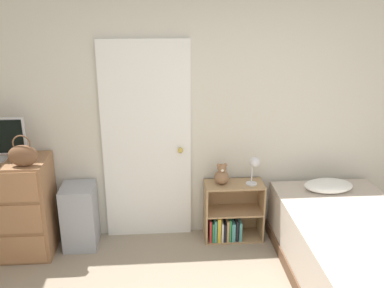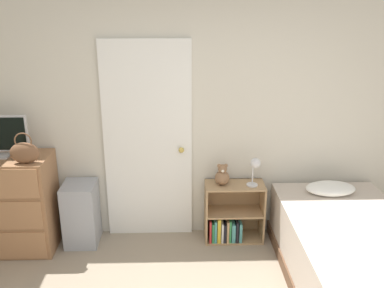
# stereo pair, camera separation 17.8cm
# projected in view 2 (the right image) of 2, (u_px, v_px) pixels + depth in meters

# --- Properties ---
(wall_back) EXTENTS (10.00, 0.06, 2.55)m
(wall_back) POSITION_uv_depth(u_px,v_px,m) (197.00, 116.00, 4.24)
(wall_back) COLOR beige
(wall_back) RESTS_ON ground_plane
(door_closed) EXTENTS (0.87, 0.09, 2.03)m
(door_closed) POSITION_uv_depth(u_px,v_px,m) (148.00, 143.00, 4.26)
(door_closed) COLOR white
(door_closed) RESTS_ON ground_plane
(dresser) EXTENTS (0.84, 0.50, 0.97)m
(dresser) POSITION_uv_depth(u_px,v_px,m) (10.00, 204.00, 4.17)
(dresser) COLOR #996B47
(dresser) RESTS_ON ground_plane
(handbag) EXTENTS (0.26, 0.11, 0.29)m
(handbag) POSITION_uv_depth(u_px,v_px,m) (25.00, 152.00, 3.84)
(handbag) COLOR brown
(handbag) RESTS_ON dresser
(storage_bin) EXTENTS (0.32, 0.35, 0.65)m
(storage_bin) POSITION_uv_depth(u_px,v_px,m) (81.00, 214.00, 4.31)
(storage_bin) COLOR #999EA8
(storage_bin) RESTS_ON ground_plane
(bookshelf) EXTENTS (0.60, 0.29, 0.62)m
(bookshelf) POSITION_uv_depth(u_px,v_px,m) (230.00, 218.00, 4.41)
(bookshelf) COLOR tan
(bookshelf) RESTS_ON ground_plane
(teddy_bear) EXTENTS (0.15, 0.15, 0.22)m
(teddy_bear) POSITION_uv_depth(u_px,v_px,m) (222.00, 176.00, 4.25)
(teddy_bear) COLOR #8C6647
(teddy_bear) RESTS_ON bookshelf
(desk_lamp) EXTENTS (0.13, 0.12, 0.30)m
(desk_lamp) POSITION_uv_depth(u_px,v_px,m) (255.00, 166.00, 4.18)
(desk_lamp) COLOR silver
(desk_lamp) RESTS_ON bookshelf
(bed) EXTENTS (1.08, 2.00, 0.68)m
(bed) POSITION_uv_depth(u_px,v_px,m) (354.00, 260.00, 3.62)
(bed) COLOR brown
(bed) RESTS_ON ground_plane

